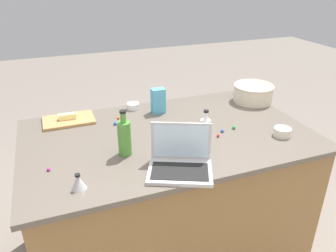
{
  "coord_description": "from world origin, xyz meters",
  "views": [
    {
      "loc": [
        0.63,
        1.65,
        1.81
      ],
      "look_at": [
        0.0,
        0.0,
        0.95
      ],
      "focal_mm": 35.44,
      "sensor_mm": 36.0,
      "label": 1
    }
  ],
  "objects_px": {
    "bottle_olive": "(124,137)",
    "kitchen_timer": "(78,182)",
    "butter_stick_left": "(67,116)",
    "ramekin_medium": "(282,132)",
    "laptop": "(180,161)",
    "ramekin_small": "(133,106)",
    "mixing_bowl_large": "(253,93)",
    "bottle_vinegar": "(205,132)",
    "candy_bag": "(158,101)",
    "cutting_board": "(69,120)"
  },
  "relations": [
    {
      "from": "butter_stick_left",
      "to": "ramekin_medium",
      "type": "bearing_deg",
      "value": 150.74
    },
    {
      "from": "butter_stick_left",
      "to": "laptop",
      "type": "bearing_deg",
      "value": 121.13
    },
    {
      "from": "laptop",
      "to": "ramekin_small",
      "type": "height_order",
      "value": "laptop"
    },
    {
      "from": "cutting_board",
      "to": "kitchen_timer",
      "type": "bearing_deg",
      "value": 87.8
    },
    {
      "from": "laptop",
      "to": "ramekin_medium",
      "type": "relative_size",
      "value": 3.7
    },
    {
      "from": "bottle_vinegar",
      "to": "butter_stick_left",
      "type": "distance_m",
      "value": 0.91
    },
    {
      "from": "cutting_board",
      "to": "butter_stick_left",
      "type": "relative_size",
      "value": 2.91
    },
    {
      "from": "ramekin_small",
      "to": "ramekin_medium",
      "type": "relative_size",
      "value": 0.85
    },
    {
      "from": "cutting_board",
      "to": "ramekin_small",
      "type": "bearing_deg",
      "value": -173.16
    },
    {
      "from": "laptop",
      "to": "bottle_olive",
      "type": "distance_m",
      "value": 0.33
    },
    {
      "from": "bottle_vinegar",
      "to": "ramekin_small",
      "type": "bearing_deg",
      "value": -70.68
    },
    {
      "from": "butter_stick_left",
      "to": "kitchen_timer",
      "type": "distance_m",
      "value": 0.75
    },
    {
      "from": "cutting_board",
      "to": "bottle_vinegar",
      "type": "bearing_deg",
      "value": 138.22
    },
    {
      "from": "ramekin_small",
      "to": "ramekin_medium",
      "type": "xyz_separation_m",
      "value": [
        -0.71,
        0.71,
        0.0
      ]
    },
    {
      "from": "mixing_bowl_large",
      "to": "bottle_olive",
      "type": "xyz_separation_m",
      "value": [
        1.07,
        0.41,
        0.03
      ]
    },
    {
      "from": "mixing_bowl_large",
      "to": "cutting_board",
      "type": "bearing_deg",
      "value": -5.12
    },
    {
      "from": "bottle_olive",
      "to": "kitchen_timer",
      "type": "relative_size",
      "value": 3.28
    },
    {
      "from": "mixing_bowl_large",
      "to": "ramekin_medium",
      "type": "distance_m",
      "value": 0.56
    },
    {
      "from": "ramekin_medium",
      "to": "mixing_bowl_large",
      "type": "bearing_deg",
      "value": -105.78
    },
    {
      "from": "laptop",
      "to": "butter_stick_left",
      "type": "bearing_deg",
      "value": -58.87
    },
    {
      "from": "bottle_vinegar",
      "to": "cutting_board",
      "type": "distance_m",
      "value": 0.91
    },
    {
      "from": "mixing_bowl_large",
      "to": "butter_stick_left",
      "type": "height_order",
      "value": "mixing_bowl_large"
    },
    {
      "from": "bottle_vinegar",
      "to": "mixing_bowl_large",
      "type": "bearing_deg",
      "value": -142.65
    },
    {
      "from": "mixing_bowl_large",
      "to": "candy_bag",
      "type": "height_order",
      "value": "candy_bag"
    },
    {
      "from": "butter_stick_left",
      "to": "ramekin_medium",
      "type": "relative_size",
      "value": 1.09
    },
    {
      "from": "cutting_board",
      "to": "bottle_olive",
      "type": "bearing_deg",
      "value": 114.51
    },
    {
      "from": "laptop",
      "to": "ramekin_medium",
      "type": "bearing_deg",
      "value": -170.58
    },
    {
      "from": "mixing_bowl_large",
      "to": "bottle_vinegar",
      "type": "bearing_deg",
      "value": 37.35
    },
    {
      "from": "kitchen_timer",
      "to": "candy_bag",
      "type": "xyz_separation_m",
      "value": [
        -0.62,
        -0.69,
        0.05
      ]
    },
    {
      "from": "laptop",
      "to": "mixing_bowl_large",
      "type": "distance_m",
      "value": 1.07
    },
    {
      "from": "laptop",
      "to": "mixing_bowl_large",
      "type": "height_order",
      "value": "laptop"
    },
    {
      "from": "laptop",
      "to": "mixing_bowl_large",
      "type": "bearing_deg",
      "value": -142.59
    },
    {
      "from": "bottle_olive",
      "to": "ramekin_medium",
      "type": "height_order",
      "value": "bottle_olive"
    },
    {
      "from": "bottle_olive",
      "to": "butter_stick_left",
      "type": "distance_m",
      "value": 0.59
    },
    {
      "from": "bottle_olive",
      "to": "ramekin_medium",
      "type": "distance_m",
      "value": 0.93
    },
    {
      "from": "laptop",
      "to": "cutting_board",
      "type": "relative_size",
      "value": 1.17
    },
    {
      "from": "bottle_olive",
      "to": "kitchen_timer",
      "type": "xyz_separation_m",
      "value": [
        0.27,
        0.22,
        -0.07
      ]
    },
    {
      "from": "bottle_olive",
      "to": "ramekin_small",
      "type": "height_order",
      "value": "bottle_olive"
    },
    {
      "from": "laptop",
      "to": "kitchen_timer",
      "type": "height_order",
      "value": "laptop"
    },
    {
      "from": "laptop",
      "to": "candy_bag",
      "type": "bearing_deg",
      "value": -100.55
    },
    {
      "from": "bottle_olive",
      "to": "ramekin_small",
      "type": "relative_size",
      "value": 2.96
    },
    {
      "from": "ramekin_small",
      "to": "bottle_olive",
      "type": "bearing_deg",
      "value": 70.83
    },
    {
      "from": "bottle_olive",
      "to": "candy_bag",
      "type": "relative_size",
      "value": 1.49
    },
    {
      "from": "bottle_vinegar",
      "to": "butter_stick_left",
      "type": "xyz_separation_m",
      "value": [
        0.68,
        -0.6,
        -0.05
      ]
    },
    {
      "from": "butter_stick_left",
      "to": "kitchen_timer",
      "type": "xyz_separation_m",
      "value": [
        0.02,
        0.75,
        -0.0
      ]
    },
    {
      "from": "bottle_vinegar",
      "to": "candy_bag",
      "type": "relative_size",
      "value": 1.29
    },
    {
      "from": "laptop",
      "to": "kitchen_timer",
      "type": "relative_size",
      "value": 4.84
    },
    {
      "from": "bottle_vinegar",
      "to": "ramekin_medium",
      "type": "relative_size",
      "value": 2.17
    },
    {
      "from": "ramekin_small",
      "to": "ramekin_medium",
      "type": "height_order",
      "value": "ramekin_medium"
    },
    {
      "from": "ramekin_small",
      "to": "kitchen_timer",
      "type": "relative_size",
      "value": 1.11
    }
  ]
}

